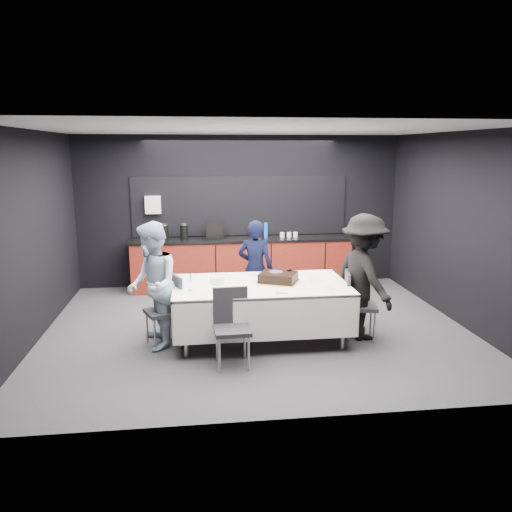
{
  "coord_description": "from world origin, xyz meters",
  "views": [
    {
      "loc": [
        -0.85,
        -6.79,
        2.54
      ],
      "look_at": [
        0.0,
        0.1,
        1.05
      ],
      "focal_mm": 35.0,
      "sensor_mm": 36.0,
      "label": 1
    }
  ],
  "objects_px": {
    "chair_left": "(168,305)",
    "chair_right": "(355,300)",
    "plate_stack": "(217,280)",
    "person_left": "(152,286)",
    "champagne_flute": "(190,278)",
    "person_center": "(255,269)",
    "party_table": "(261,293)",
    "cake_assembly": "(278,277)",
    "person_right": "(364,277)",
    "chair_near": "(231,321)"
  },
  "relations": [
    {
      "from": "plate_stack",
      "to": "person_center",
      "type": "relative_size",
      "value": 0.13
    },
    {
      "from": "chair_near",
      "to": "plate_stack",
      "type": "bearing_deg",
      "value": 98.54
    },
    {
      "from": "cake_assembly",
      "to": "chair_left",
      "type": "height_order",
      "value": "cake_assembly"
    },
    {
      "from": "chair_right",
      "to": "chair_near",
      "type": "bearing_deg",
      "value": -159.83
    },
    {
      "from": "party_table",
      "to": "chair_near",
      "type": "xyz_separation_m",
      "value": [
        -0.45,
        -0.75,
        -0.11
      ]
    },
    {
      "from": "person_center",
      "to": "person_left",
      "type": "distance_m",
      "value": 1.81
    },
    {
      "from": "cake_assembly",
      "to": "champagne_flute",
      "type": "distance_m",
      "value": 1.22
    },
    {
      "from": "plate_stack",
      "to": "champagne_flute",
      "type": "height_order",
      "value": "champagne_flute"
    },
    {
      "from": "person_center",
      "to": "person_right",
      "type": "height_order",
      "value": "person_right"
    },
    {
      "from": "party_table",
      "to": "chair_near",
      "type": "bearing_deg",
      "value": -120.93
    },
    {
      "from": "person_center",
      "to": "party_table",
      "type": "bearing_deg",
      "value": 109.02
    },
    {
      "from": "party_table",
      "to": "chair_near",
      "type": "height_order",
      "value": "chair_near"
    },
    {
      "from": "plate_stack",
      "to": "person_left",
      "type": "relative_size",
      "value": 0.12
    },
    {
      "from": "cake_assembly",
      "to": "person_right",
      "type": "relative_size",
      "value": 0.37
    },
    {
      "from": "plate_stack",
      "to": "chair_left",
      "type": "height_order",
      "value": "chair_left"
    },
    {
      "from": "person_center",
      "to": "chair_right",
      "type": "bearing_deg",
      "value": 160.92
    },
    {
      "from": "plate_stack",
      "to": "chair_right",
      "type": "relative_size",
      "value": 0.21
    },
    {
      "from": "chair_near",
      "to": "person_center",
      "type": "relative_size",
      "value": 0.62
    },
    {
      "from": "party_table",
      "to": "cake_assembly",
      "type": "bearing_deg",
      "value": 10.69
    },
    {
      "from": "plate_stack",
      "to": "person_left",
      "type": "bearing_deg",
      "value": -168.4
    },
    {
      "from": "party_table",
      "to": "chair_near",
      "type": "distance_m",
      "value": 0.88
    },
    {
      "from": "party_table",
      "to": "person_right",
      "type": "distance_m",
      "value": 1.41
    },
    {
      "from": "party_table",
      "to": "plate_stack",
      "type": "bearing_deg",
      "value": 173.16
    },
    {
      "from": "party_table",
      "to": "chair_right",
      "type": "distance_m",
      "value": 1.29
    },
    {
      "from": "cake_assembly",
      "to": "plate_stack",
      "type": "bearing_deg",
      "value": 178.44
    },
    {
      "from": "cake_assembly",
      "to": "person_right",
      "type": "xyz_separation_m",
      "value": [
        1.14,
        -0.15,
        0.01
      ]
    },
    {
      "from": "chair_left",
      "to": "person_center",
      "type": "height_order",
      "value": "person_center"
    },
    {
      "from": "person_center",
      "to": "person_right",
      "type": "bearing_deg",
      "value": 163.58
    },
    {
      "from": "plate_stack",
      "to": "person_center",
      "type": "bearing_deg",
      "value": 54.93
    },
    {
      "from": "party_table",
      "to": "cake_assembly",
      "type": "distance_m",
      "value": 0.32
    },
    {
      "from": "champagne_flute",
      "to": "person_center",
      "type": "bearing_deg",
      "value": 50.08
    },
    {
      "from": "cake_assembly",
      "to": "person_center",
      "type": "xyz_separation_m",
      "value": [
        -0.2,
        0.91,
        -0.09
      ]
    },
    {
      "from": "party_table",
      "to": "chair_left",
      "type": "height_order",
      "value": "chair_left"
    },
    {
      "from": "cake_assembly",
      "to": "person_left",
      "type": "height_order",
      "value": "person_left"
    },
    {
      "from": "chair_near",
      "to": "person_left",
      "type": "height_order",
      "value": "person_left"
    },
    {
      "from": "party_table",
      "to": "chair_right",
      "type": "relative_size",
      "value": 2.51
    },
    {
      "from": "chair_left",
      "to": "chair_right",
      "type": "bearing_deg",
      "value": -2.3
    },
    {
      "from": "person_left",
      "to": "person_right",
      "type": "height_order",
      "value": "person_right"
    },
    {
      "from": "plate_stack",
      "to": "champagne_flute",
      "type": "relative_size",
      "value": 0.87
    },
    {
      "from": "champagne_flute",
      "to": "person_right",
      "type": "height_order",
      "value": "person_right"
    },
    {
      "from": "party_table",
      "to": "person_right",
      "type": "height_order",
      "value": "person_right"
    },
    {
      "from": "cake_assembly",
      "to": "champagne_flute",
      "type": "height_order",
      "value": "champagne_flute"
    },
    {
      "from": "party_table",
      "to": "person_right",
      "type": "xyz_separation_m",
      "value": [
        1.39,
        -0.11,
        0.21
      ]
    },
    {
      "from": "chair_right",
      "to": "person_right",
      "type": "height_order",
      "value": "person_right"
    },
    {
      "from": "plate_stack",
      "to": "chair_left",
      "type": "relative_size",
      "value": 0.21
    },
    {
      "from": "person_right",
      "to": "plate_stack",
      "type": "bearing_deg",
      "value": 69.64
    },
    {
      "from": "chair_near",
      "to": "person_center",
      "type": "bearing_deg",
      "value": 73.73
    },
    {
      "from": "chair_left",
      "to": "chair_near",
      "type": "xyz_separation_m",
      "value": [
        0.78,
        -0.74,
        0.0
      ]
    },
    {
      "from": "champagne_flute",
      "to": "person_center",
      "type": "xyz_separation_m",
      "value": [
        0.98,
        1.17,
        -0.19
      ]
    },
    {
      "from": "person_left",
      "to": "plate_stack",
      "type": "bearing_deg",
      "value": 91.95
    }
  ]
}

